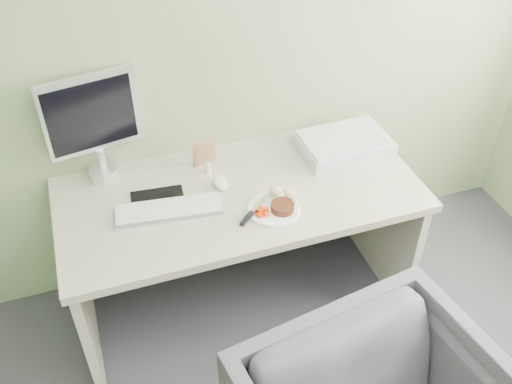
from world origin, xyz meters
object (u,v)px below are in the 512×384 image
object	(u,v)px
plate	(274,209)
scanner	(344,144)
monitor	(94,123)
desk	(240,221)

from	to	relation	value
plate	scanner	xyz separation A→B (m)	(0.47, 0.30, 0.03)
plate	monitor	bearing A→B (deg)	143.36
monitor	scanner	bearing A→B (deg)	-19.61
desk	scanner	bearing A→B (deg)	13.33
scanner	monitor	world-z (taller)	monitor
plate	scanner	size ratio (longest dim) A/B	0.54
scanner	monitor	xyz separation A→B (m)	(-1.12, 0.18, 0.25)
desk	monitor	size ratio (longest dim) A/B	3.19
plate	monitor	world-z (taller)	monitor
scanner	monitor	size ratio (longest dim) A/B	0.85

